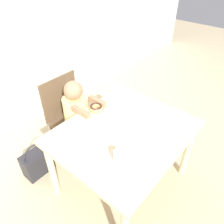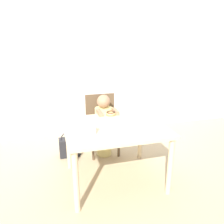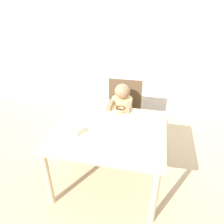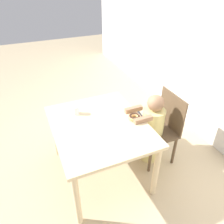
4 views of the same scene
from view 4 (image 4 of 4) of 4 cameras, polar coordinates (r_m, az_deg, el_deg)
The scene contains 9 objects.
ground_plane at distance 2.75m, azimuth -2.89°, elevation -15.14°, with size 12.00×12.00×0.00m, color tan.
dining_table at distance 2.32m, azimuth -3.32°, elevation -5.00°, with size 1.13×0.94×0.71m.
chair at distance 2.70m, azimuth 12.61°, elevation -3.87°, with size 0.45×0.41×0.88m.
child_figure at distance 2.63m, azimuth 10.40°, elevation -4.46°, with size 0.27×0.44×0.92m.
donut at distance 2.33m, azimuth 5.90°, elevation -1.28°, with size 0.13×0.13×0.05m.
napkin at distance 2.30m, azimuth -0.44°, elevation -2.46°, with size 0.31×0.31×0.00m.
handbag at distance 3.21m, azimuth 6.73°, elevation -3.39°, with size 0.30×0.17×0.39m.
cup at distance 2.42m, azimuth -9.43°, elevation 0.50°, with size 0.07×0.07×0.09m.
plate at distance 2.45m, azimuth -0.74°, elevation 0.24°, with size 0.14×0.14×0.01m.
Camera 4 is at (1.71, -0.59, 2.07)m, focal length 35.00 mm.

